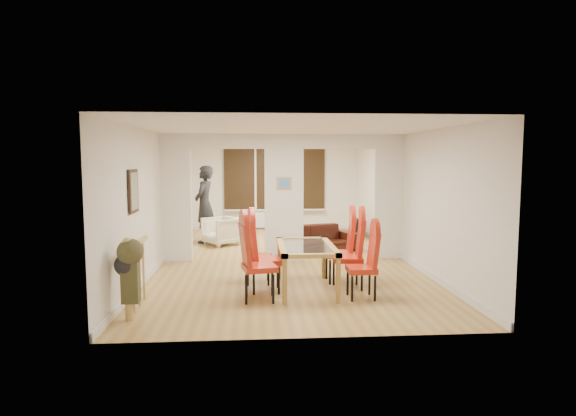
{
  "coord_description": "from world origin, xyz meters",
  "views": [
    {
      "loc": [
        -0.62,
        -9.92,
        2.09
      ],
      "look_at": [
        0.13,
        0.6,
        1.02
      ],
      "focal_mm": 30.0,
      "sensor_mm": 36.0,
      "label": 1
    }
  ],
  "objects": [
    {
      "name": "dining_chair_lb",
      "position": [
        -0.44,
        -2.45,
        0.58
      ],
      "size": [
        0.53,
        0.53,
        1.17
      ],
      "primitive_type": null,
      "rotation": [
        0.0,
        0.0,
        0.14
      ],
      "color": "#AE2311",
      "rests_on": "floor"
    },
    {
      "name": "wall_poster",
      "position": [
        -2.47,
        -2.4,
        1.6
      ],
      "size": [
        0.04,
        0.52,
        0.67
      ],
      "primitive_type": "cube",
      "color": "gray",
      "rests_on": "room_walls"
    },
    {
      "name": "divider_wall",
      "position": [
        0.0,
        0.0,
        1.3
      ],
      "size": [
        5.0,
        0.18,
        2.6
      ],
      "primitive_type": "cube",
      "color": "white",
      "rests_on": "floor"
    },
    {
      "name": "stair_newel",
      "position": [
        -2.25,
        -3.2,
        0.55
      ],
      "size": [
        0.4,
        1.2,
        1.1
      ],
      "primitive_type": null,
      "color": "tan",
      "rests_on": "floor"
    },
    {
      "name": "dining_table",
      "position": [
        0.2,
        -2.42,
        0.37
      ],
      "size": [
        0.88,
        1.56,
        0.73
      ],
      "primitive_type": null,
      "color": "#A57F3D",
      "rests_on": "floor"
    },
    {
      "name": "pendant_light",
      "position": [
        0.3,
        3.3,
        2.15
      ],
      "size": [
        0.36,
        0.36,
        0.36
      ],
      "primitive_type": "sphere",
      "color": "orange",
      "rests_on": "room_walls"
    },
    {
      "name": "bay_window_blinds",
      "position": [
        0.0,
        4.44,
        1.5
      ],
      "size": [
        3.0,
        0.08,
        1.8
      ],
      "primitive_type": "cube",
      "color": "black",
      "rests_on": "room_walls"
    },
    {
      "name": "floor",
      "position": [
        0.0,
        0.0,
        0.0
      ],
      "size": [
        5.0,
        9.0,
        0.01
      ],
      "primitive_type": "cube",
      "color": "#AA8544",
      "rests_on": "ground"
    },
    {
      "name": "bowl",
      "position": [
        0.28,
        2.75,
        0.26
      ],
      "size": [
        0.2,
        0.2,
        0.05
      ],
      "primitive_type": "imported",
      "color": "#301F10",
      "rests_on": "coffee_table"
    },
    {
      "name": "shoes",
      "position": [
        -0.17,
        -0.44,
        0.05
      ],
      "size": [
        0.26,
        0.28,
        0.11
      ],
      "primitive_type": null,
      "color": "black",
      "rests_on": "floor"
    },
    {
      "name": "dining_chair_ra",
      "position": [
        0.98,
        -2.93,
        0.53
      ],
      "size": [
        0.42,
        0.42,
        1.05
      ],
      "primitive_type": null,
      "rotation": [
        0.0,
        0.0,
        -0.01
      ],
      "color": "#AE2311",
      "rests_on": "floor"
    },
    {
      "name": "dining_chair_rc",
      "position": [
        0.82,
        -1.93,
        0.57
      ],
      "size": [
        0.5,
        0.5,
        1.14
      ],
      "primitive_type": null,
      "rotation": [
        0.0,
        0.0,
        -0.09
      ],
      "color": "#AE2311",
      "rests_on": "floor"
    },
    {
      "name": "dining_chair_rb",
      "position": [
        0.89,
        -2.36,
        0.58
      ],
      "size": [
        0.52,
        0.52,
        1.17
      ],
      "primitive_type": null,
      "rotation": [
        0.0,
        0.0,
        -0.11
      ],
      "color": "#AE2311",
      "rests_on": "floor"
    },
    {
      "name": "dining_chair_la",
      "position": [
        -0.55,
        -2.93,
        0.59
      ],
      "size": [
        0.56,
        0.56,
        1.18
      ],
      "primitive_type": null,
      "rotation": [
        0.0,
        0.0,
        0.2
      ],
      "color": "#AE2311",
      "rests_on": "floor"
    },
    {
      "name": "armchair",
      "position": [
        -1.42,
        1.79,
        0.34
      ],
      "size": [
        1.04,
        1.04,
        0.68
      ],
      "primitive_type": "imported",
      "rotation": [
        0.0,
        0.0,
        -0.92
      ],
      "color": "beige",
      "rests_on": "floor"
    },
    {
      "name": "pillar_photo",
      "position": [
        0.0,
        -0.1,
        1.6
      ],
      "size": [
        0.3,
        0.03,
        0.25
      ],
      "primitive_type": "cube",
      "color": "#4C8CD8",
      "rests_on": "divider_wall"
    },
    {
      "name": "person",
      "position": [
        -1.86,
        2.21,
        0.97
      ],
      "size": [
        0.79,
        0.62,
        1.93
      ],
      "primitive_type": "imported",
      "rotation": [
        0.0,
        0.0,
        -1.81
      ],
      "color": "black",
      "rests_on": "floor"
    },
    {
      "name": "sofa",
      "position": [
        0.69,
        0.79,
        0.29
      ],
      "size": [
        2.15,
        1.39,
        0.58
      ],
      "primitive_type": "imported",
      "rotation": [
        0.0,
        0.0,
        0.33
      ],
      "color": "black",
      "rests_on": "floor"
    },
    {
      "name": "radiator",
      "position": [
        0.0,
        4.4,
        0.3
      ],
      "size": [
        1.4,
        0.08,
        0.5
      ],
      "primitive_type": "cube",
      "color": "white",
      "rests_on": "floor"
    },
    {
      "name": "television",
      "position": [
        2.0,
        2.7,
        0.27
      ],
      "size": [
        0.95,
        0.18,
        0.54
      ],
      "primitive_type": "imported",
      "rotation": [
        0.0,
        0.0,
        1.51
      ],
      "color": "black",
      "rests_on": "floor"
    },
    {
      "name": "dining_chair_lc",
      "position": [
        -0.56,
        -1.93,
        0.53
      ],
      "size": [
        0.49,
        0.49,
        1.06
      ],
      "primitive_type": null,
      "rotation": [
        0.0,
        0.0,
        -0.17
      ],
      "color": "#AE2311",
      "rests_on": "floor"
    },
    {
      "name": "coffee_table",
      "position": [
        0.36,
        2.72,
        0.12
      ],
      "size": [
        1.06,
        0.58,
        0.24
      ],
      "primitive_type": null,
      "rotation": [
        0.0,
        0.0,
        0.06
      ],
      "color": "#301F10",
      "rests_on": "floor"
    },
    {
      "name": "room_walls",
      "position": [
        0.0,
        0.0,
        1.3
      ],
      "size": [
        5.0,
        9.0,
        2.6
      ],
      "primitive_type": null,
      "color": "silver",
      "rests_on": "floor"
    },
    {
      "name": "bottle",
      "position": [
        0.58,
        2.64,
        0.37
      ],
      "size": [
        0.07,
        0.07,
        0.27
      ],
      "primitive_type": "cylinder",
      "color": "#143F19",
      "rests_on": "coffee_table"
    }
  ]
}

